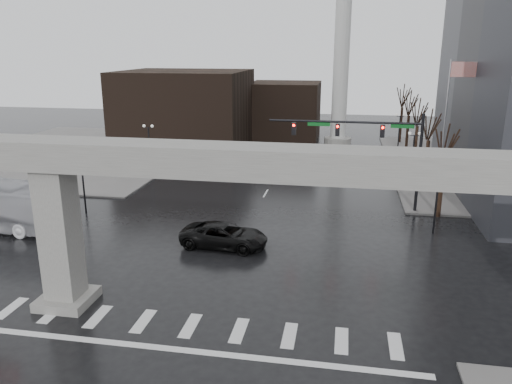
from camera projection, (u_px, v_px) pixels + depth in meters
The scene contains 20 objects.
ground at pixel (196, 315), 24.98m from camera, with size 160.00×160.00×0.00m, color black.
sidewalk_nw at pixel (81, 152), 63.38m from camera, with size 28.00×36.00×0.15m, color slate.
elevated_guideway at pixel (218, 184), 22.84m from camera, with size 48.00×2.60×8.70m.
building_far_left at pixel (185, 110), 65.64m from camera, with size 16.00×14.00×10.00m, color black.
building_far_mid at pixel (285, 110), 73.34m from camera, with size 10.00×10.00×8.00m, color black.
smokestack at pixel (342, 44), 63.71m from camera, with size 3.60×3.60×30.00m.
signal_mast_arm at pixel (371, 140), 39.59m from camera, with size 12.12×0.43×8.00m.
flagpole_assembly at pixel (449, 115), 41.08m from camera, with size 2.06×0.12×12.00m.
lamp_right_0 at pixel (438, 187), 34.96m from camera, with size 1.22×0.32×5.11m.
lamp_right_1 at pixel (413, 149), 48.19m from camera, with size 1.22×0.32×5.11m.
lamp_right_2 at pixel (399, 127), 61.42m from camera, with size 1.22×0.32×5.11m.
lamp_left_0 at pixel (82, 171), 39.52m from camera, with size 1.22×0.32×5.11m.
lamp_left_1 at pixel (149, 140), 52.75m from camera, with size 1.22×0.32×5.11m.
lamp_left_2 at pixel (189, 121), 65.98m from camera, with size 1.22×0.32×5.11m.
tree_right_0 at pixel (442, 183), 38.77m from camera, with size 1.09×1.58×7.50m.
tree_right_1 at pixel (427, 160), 46.31m from camera, with size 1.09×1.61×7.67m.
tree_right_2 at pixel (416, 143), 53.85m from camera, with size 1.10×1.63×7.85m.
tree_right_3 at pixel (408, 131), 61.40m from camera, with size 1.11×1.66×8.02m.
tree_right_4 at pixel (401, 121), 68.94m from camera, with size 1.12×1.69×8.19m.
pickup_truck at pixel (224, 236), 33.31m from camera, with size 2.68×5.81×1.62m, color black.
Camera 1 is at (6.86, -21.38, 12.92)m, focal length 35.00 mm.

